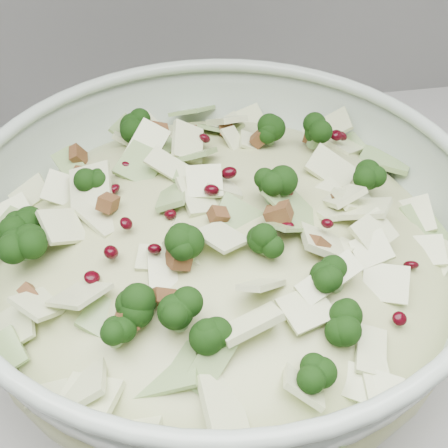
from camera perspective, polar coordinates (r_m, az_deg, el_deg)
The scene contains 2 objects.
mixing_bowl at distance 0.51m, azimuth -0.33°, elevation -3.53°, with size 0.49×0.49×0.16m.
salad at distance 0.50m, azimuth -0.34°, elevation -1.40°, with size 0.53×0.53×0.16m.
Camera 1 is at (0.56, 1.25, 1.36)m, focal length 50.00 mm.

